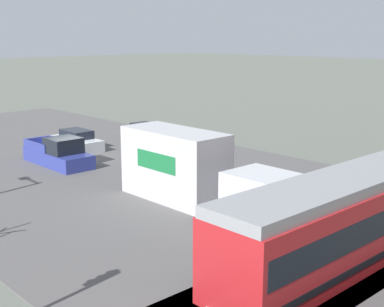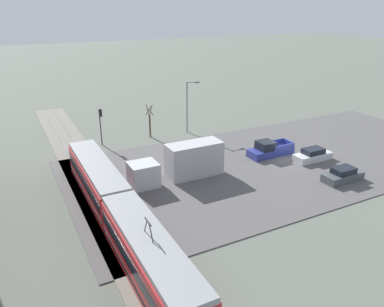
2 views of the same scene
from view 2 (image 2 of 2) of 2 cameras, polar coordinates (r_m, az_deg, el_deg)
name	(u,v)px [view 2 (image 2 of 2)]	position (r m, az deg, el deg)	size (l,w,h in m)	color
ground_plane	(283,159)	(45.06, 13.64, -0.81)	(320.00, 320.00, 0.00)	#60665B
road_surface	(283,159)	(45.05, 13.64, -0.76)	(22.65, 48.99, 0.08)	#565454
rail_bed	(102,199)	(35.93, -13.50, -6.72)	(71.38, 4.40, 0.22)	gray
light_rail_tram	(119,211)	(30.39, -11.06, -8.63)	(26.39, 2.80, 4.35)	#B21E23
box_truck	(183,163)	(38.42, -1.46, -1.41)	(2.49, 9.90, 3.53)	silver
pickup_truck	(270,150)	(45.34, 11.77, 0.56)	(2.09, 5.59, 1.86)	navy
sedan_car_0	(313,155)	(45.29, 17.92, -0.25)	(1.76, 4.66, 1.42)	silver
sedan_car_1	(343,175)	(41.10, 22.00, -3.07)	(1.76, 4.37, 1.42)	#4C5156
traffic_light_pole	(101,122)	(48.65, -13.74, 4.72)	(0.28, 0.47, 4.71)	#47474C
street_tree	(150,122)	(50.86, -6.45, 4.73)	(1.07, 0.89, 4.52)	brown
street_lamp_near_crossing	(189,103)	(52.17, -0.54, 7.69)	(0.36, 1.95, 7.10)	gray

